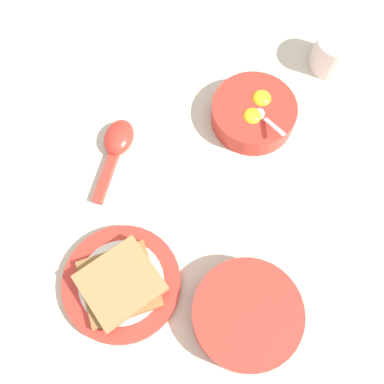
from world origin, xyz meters
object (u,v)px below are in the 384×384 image
at_px(toast_plate, 122,283).
at_px(toast_sandwich, 120,283).
at_px(egg_bowl, 254,113).
at_px(congee_bowl, 247,315).
at_px(soup_spoon, 117,144).
at_px(drinking_cup, 334,52).

distance_m(toast_plate, toast_sandwich, 0.02).
distance_m(egg_bowl, congee_bowl, 0.35).
xyz_separation_m(soup_spoon, congee_bowl, (0.27, 0.24, 0.01)).
xyz_separation_m(toast_plate, drinking_cup, (-0.45, 0.33, 0.03)).
height_order(soup_spoon, congee_bowl, congee_bowl).
xyz_separation_m(toast_plate, soup_spoon, (-0.24, -0.04, 0.01)).
xyz_separation_m(egg_bowl, toast_sandwich, (0.32, -0.19, 0.01)).
xyz_separation_m(congee_bowl, drinking_cup, (-0.48, 0.14, 0.01)).
relative_size(toast_plate, congee_bowl, 1.12).
xyz_separation_m(soup_spoon, drinking_cup, (-0.22, 0.37, 0.02)).
bearing_deg(congee_bowl, drinking_cup, 164.39).
xyz_separation_m(toast_plate, congee_bowl, (0.03, 0.19, 0.02)).
bearing_deg(toast_sandwich, drinking_cup, 144.40).
distance_m(egg_bowl, toast_plate, 0.37).
bearing_deg(congee_bowl, soup_spoon, -138.34).
height_order(egg_bowl, congee_bowl, egg_bowl).
relative_size(toast_sandwich, congee_bowl, 0.91).
bearing_deg(egg_bowl, soup_spoon, -71.07).
xyz_separation_m(egg_bowl, soup_spoon, (0.08, -0.23, -0.01)).
relative_size(congee_bowl, drinking_cup, 2.09).
relative_size(toast_sandwich, soup_spoon, 0.92).
bearing_deg(toast_plate, congee_bowl, 80.91).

